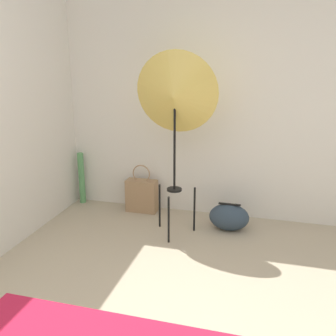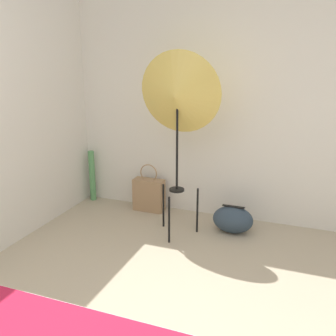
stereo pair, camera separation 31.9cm
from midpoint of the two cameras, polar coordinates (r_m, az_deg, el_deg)
The scene contains 5 objects.
wall_back at distance 4.12m, azimuth 10.91°, elevation 10.15°, with size 8.00×0.05×2.60m.
photo_umbrella at distance 3.59m, azimuth 3.96°, elevation 10.34°, with size 0.77×0.37×1.76m.
tote_bag at distance 4.44m, azimuth -0.73°, elevation -3.89°, with size 0.35×0.15×0.54m.
duffel_bag at distance 4.01m, azimuth 11.67°, elevation -7.37°, with size 0.40×0.27×0.28m.
paper_roll at distance 4.77m, azimuth -9.08°, elevation -1.14°, with size 0.07×0.07×0.61m.
Camera 2 is at (0.87, -1.36, 1.74)m, focal length 42.00 mm.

